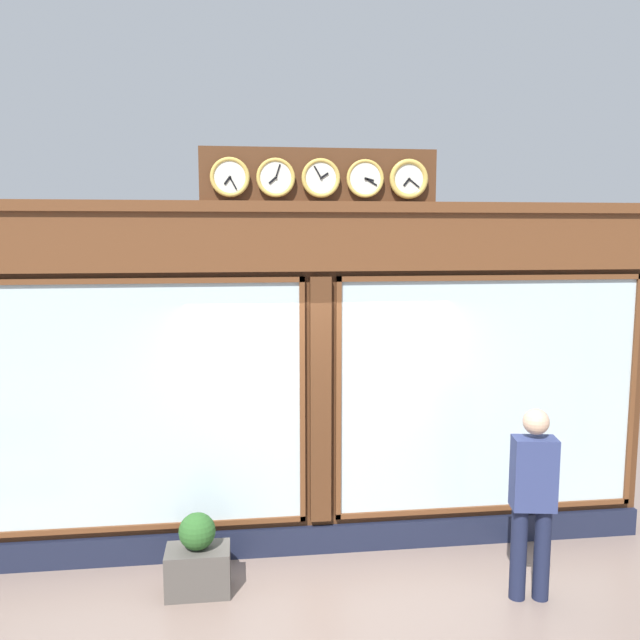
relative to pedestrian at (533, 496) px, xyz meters
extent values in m
cube|color=#4C2B16|center=(1.69, -1.21, 0.74)|extent=(6.67, 0.30, 3.34)
cube|color=#191E33|center=(1.69, -1.04, -0.79)|extent=(6.67, 0.08, 0.28)
cube|color=brown|center=(1.69, -1.02, 2.14)|extent=(6.54, 0.08, 0.54)
cube|color=brown|center=(1.69, -1.04, 2.46)|extent=(6.81, 0.20, 0.10)
cube|color=silver|center=(0.00, -1.04, 0.62)|extent=(2.99, 0.02, 2.29)
cube|color=brown|center=(0.00, -1.02, 1.79)|extent=(3.09, 0.04, 0.05)
cube|color=brown|center=(0.00, -1.02, -0.56)|extent=(3.09, 0.04, 0.05)
cube|color=brown|center=(-1.52, -1.02, 0.62)|extent=(0.05, 0.04, 2.39)
cube|color=brown|center=(1.52, -1.02, 0.62)|extent=(0.05, 0.04, 2.39)
cube|color=silver|center=(3.39, -1.04, 0.62)|extent=(2.99, 0.02, 2.29)
cube|color=brown|center=(3.39, -1.02, 1.79)|extent=(3.09, 0.04, 0.05)
cube|color=brown|center=(3.39, -1.02, -0.56)|extent=(3.09, 0.04, 0.05)
cube|color=brown|center=(1.87, -1.02, 0.62)|extent=(0.05, 0.04, 2.39)
cube|color=#4C2B16|center=(1.69, -1.03, 0.62)|extent=(0.20, 0.10, 2.39)
cube|color=#4C2B16|center=(1.69, -1.08, 2.72)|extent=(2.21, 0.06, 0.56)
cylinder|color=silver|center=(0.87, -1.00, 2.72)|extent=(0.29, 0.02, 0.29)
torus|color=gold|center=(0.87, -0.99, 2.72)|extent=(0.37, 0.05, 0.37)
cube|color=black|center=(0.89, -0.98, 2.69)|extent=(0.06, 0.01, 0.07)
cube|color=black|center=(0.82, -0.98, 2.68)|extent=(0.11, 0.01, 0.09)
sphere|color=black|center=(0.87, -0.98, 2.72)|extent=(0.02, 0.02, 0.02)
cylinder|color=silver|center=(1.28, -1.00, 2.72)|extent=(0.29, 0.02, 0.29)
torus|color=gold|center=(1.28, -0.99, 2.72)|extent=(0.35, 0.03, 0.35)
cube|color=black|center=(1.24, -0.98, 2.71)|extent=(0.08, 0.01, 0.04)
cube|color=black|center=(1.23, -0.98, 2.69)|extent=(0.11, 0.01, 0.07)
sphere|color=black|center=(1.28, -0.98, 2.72)|extent=(0.02, 0.02, 0.02)
cylinder|color=silver|center=(1.69, -1.00, 2.72)|extent=(0.29, 0.02, 0.29)
torus|color=gold|center=(1.69, -0.99, 2.72)|extent=(0.36, 0.04, 0.36)
cube|color=black|center=(1.66, -0.98, 2.74)|extent=(0.08, 0.01, 0.06)
cube|color=black|center=(1.72, -0.98, 2.77)|extent=(0.07, 0.01, 0.11)
sphere|color=black|center=(1.69, -0.98, 2.72)|extent=(0.02, 0.02, 0.02)
cylinder|color=silver|center=(2.10, -1.00, 2.72)|extent=(0.29, 0.02, 0.29)
torus|color=gold|center=(2.10, -0.99, 2.72)|extent=(0.35, 0.04, 0.35)
cube|color=black|center=(2.13, -0.98, 2.69)|extent=(0.07, 0.01, 0.07)
cube|color=black|center=(2.09, -0.98, 2.78)|extent=(0.05, 0.01, 0.12)
sphere|color=black|center=(2.10, -0.98, 2.72)|extent=(0.02, 0.02, 0.02)
cylinder|color=silver|center=(2.52, -1.00, 2.72)|extent=(0.29, 0.02, 0.29)
torus|color=gold|center=(2.52, -0.99, 2.72)|extent=(0.36, 0.04, 0.36)
cube|color=black|center=(2.54, -0.98, 2.68)|extent=(0.06, 0.01, 0.07)
cube|color=black|center=(2.49, -0.98, 2.66)|extent=(0.07, 0.01, 0.11)
sphere|color=black|center=(2.52, -0.98, 2.72)|extent=(0.02, 0.02, 0.02)
cylinder|color=#191E38|center=(0.10, -0.02, -0.52)|extent=(0.14, 0.14, 0.82)
cylinder|color=#191E38|center=(-0.10, 0.02, -0.52)|extent=(0.14, 0.14, 0.82)
cube|color=navy|center=(0.00, 0.00, 0.20)|extent=(0.39, 0.28, 0.62)
sphere|color=tan|center=(0.00, 0.00, 0.65)|extent=(0.22, 0.22, 0.22)
cube|color=#4C4742|center=(2.85, -0.46, -0.73)|extent=(0.56, 0.36, 0.41)
sphere|color=#285623|center=(2.85, -0.46, -0.36)|extent=(0.32, 0.32, 0.32)
camera|label=1|loc=(2.46, 5.05, 2.22)|focal=36.79mm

